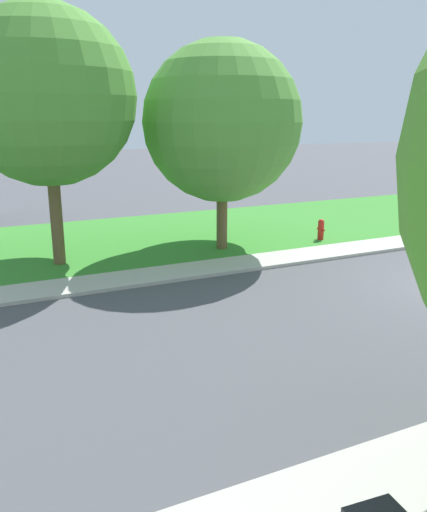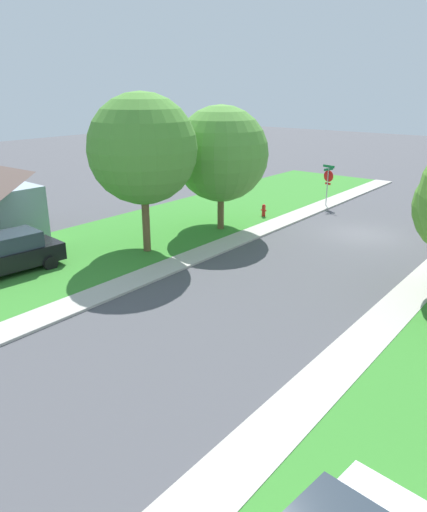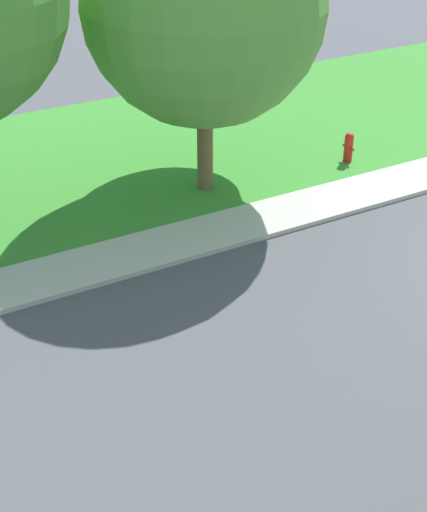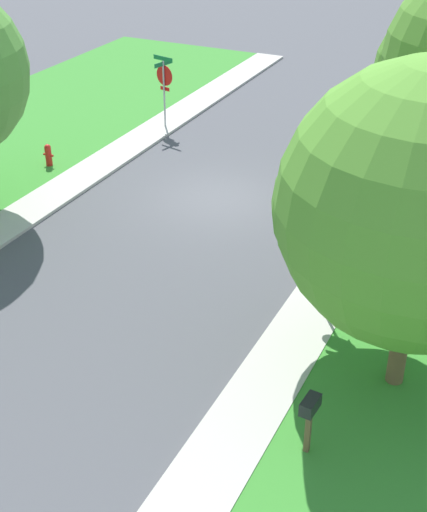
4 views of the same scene
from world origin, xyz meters
name	(u,v)px [view 2 (image 2 of 4)]	position (x,y,z in m)	size (l,w,h in m)	color
ground_plane	(362,234)	(0.00, 0.00, 0.00)	(120.00, 120.00, 0.00)	#4C4C51
sidewalk_east	(141,278)	(4.70, 12.00, 0.05)	(1.40, 56.00, 0.10)	#B7B2A8
lawn_east	(73,255)	(9.40, 12.00, 0.04)	(8.00, 56.00, 0.08)	#38842D
sidewalk_west	(355,350)	(-4.70, 12.00, 0.05)	(1.40, 56.00, 0.10)	#B7B2A8
stop_sign_near_corner	(328,179)	(4.48, -4.71, 1.88)	(0.90, 0.90, 2.77)	#9E9EA3
car_black_near_corner	(11,253)	(9.57, 14.93, 0.87)	(2.35, 4.45, 1.76)	black
tree_across_right	(219,156)	(6.90, 3.89, 4.05)	(5.47, 5.09, 6.76)	brown
tree_sidewalk_far	(141,152)	(7.32, 9.18, 4.77)	(5.41, 5.03, 7.46)	brown
fire_hydrant	(264,210)	(6.20, 0.30, 0.44)	(0.38, 0.22, 0.83)	red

